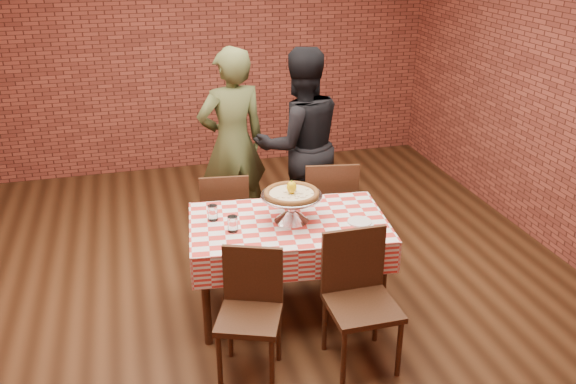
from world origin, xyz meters
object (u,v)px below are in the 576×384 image
at_px(water_glass_left, 233,224).
at_px(chair_near_right, 363,305).
at_px(diner_olive, 233,144).
at_px(diner_black, 300,144).
at_px(table, 288,266).
at_px(pizza_stand, 292,208).
at_px(chair_far_left, 225,216).
at_px(water_glass_right, 213,213).
at_px(condiment_caddy, 285,194).
at_px(chair_near_left, 249,320).
at_px(chair_far_right, 327,206).
at_px(pizza, 292,194).

xyz_separation_m(water_glass_left, chair_near_right, (0.73, -0.71, -0.35)).
height_order(chair_near_right, diner_olive, diner_olive).
xyz_separation_m(water_glass_left, diner_black, (0.87, 1.28, 0.08)).
distance_m(table, pizza_stand, 0.49).
distance_m(chair_far_left, diner_black, 0.99).
bearing_deg(chair_near_right, water_glass_right, 132.17).
relative_size(condiment_caddy, chair_near_left, 0.18).
xyz_separation_m(pizza_stand, chair_near_right, (0.28, -0.77, -0.40)).
xyz_separation_m(water_glass_left, chair_far_right, (0.99, 0.81, -0.35)).
bearing_deg(water_glass_right, condiment_caddy, 13.52).
xyz_separation_m(water_glass_right, chair_far_left, (0.19, 0.68, -0.37)).
distance_m(chair_near_right, diner_olive, 2.25).
xyz_separation_m(chair_near_left, chair_far_left, (0.10, 1.53, 0.00)).
distance_m(pizza, water_glass_right, 0.60).
xyz_separation_m(pizza, diner_black, (0.42, 1.22, -0.07)).
height_order(water_glass_left, diner_black, diner_black).
bearing_deg(chair_far_left, chair_near_left, 93.30).
height_order(condiment_caddy, diner_black, diner_black).
bearing_deg(pizza_stand, condiment_caddy, 84.86).
height_order(water_glass_right, diner_olive, diner_olive).
xyz_separation_m(chair_far_right, diner_olive, (-0.72, 0.65, 0.43)).
bearing_deg(condiment_caddy, chair_far_right, 56.76).
relative_size(table, chair_near_right, 1.54).
height_order(pizza_stand, chair_far_left, pizza_stand).
bearing_deg(table, pizza_stand, 26.94).
relative_size(table, diner_black, 0.80).
height_order(condiment_caddy, chair_near_left, condiment_caddy).
distance_m(chair_near_left, chair_far_left, 1.54).
bearing_deg(water_glass_left, condiment_caddy, 36.87).
relative_size(water_glass_right, condiment_caddy, 0.75).
height_order(condiment_caddy, diner_olive, diner_olive).
distance_m(water_glass_left, chair_near_left, 0.74).
relative_size(condiment_caddy, chair_near_right, 0.17).
xyz_separation_m(pizza_stand, chair_far_left, (-0.37, 0.84, -0.42)).
height_order(chair_near_right, chair_far_left, chair_near_right).
bearing_deg(chair_far_right, diner_olive, -32.20).
height_order(chair_far_right, diner_olive, diner_olive).
distance_m(water_glass_right, chair_far_right, 1.30).
relative_size(table, chair_near_left, 1.64).
bearing_deg(diner_olive, condiment_caddy, 90.00).
height_order(pizza, diner_black, diner_black).
bearing_deg(chair_near_right, chair_far_left, 111.89).
xyz_separation_m(water_glass_right, diner_black, (0.98, 1.06, 0.08)).
bearing_deg(water_glass_left, table, 6.38).
height_order(table, water_glass_left, water_glass_left).
xyz_separation_m(pizza_stand, diner_black, (0.42, 1.22, 0.04)).
bearing_deg(chair_far_right, chair_near_right, 89.75).
xyz_separation_m(chair_near_right, chair_far_left, (-0.65, 1.61, -0.02)).
bearing_deg(chair_near_right, water_glass_left, 135.80).
height_order(water_glass_left, condiment_caddy, condiment_caddy).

